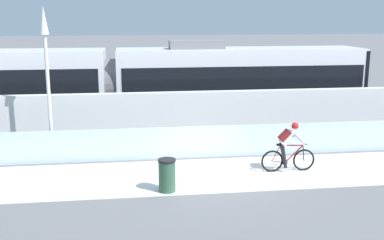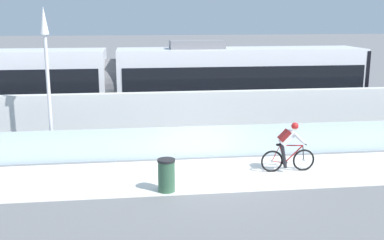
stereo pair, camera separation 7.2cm
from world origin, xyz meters
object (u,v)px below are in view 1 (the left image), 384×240
object	(u,v)px
cyclist_on_bike	(288,147)
trash_bin	(167,175)
lamp_post_antenna	(47,65)
tram	(111,85)

from	to	relation	value
cyclist_on_bike	trash_bin	distance (m)	4.18
cyclist_on_bike	lamp_post_antenna	bearing A→B (deg)	164.30
tram	cyclist_on_bike	distance (m)	9.03
cyclist_on_bike	trash_bin	world-z (taller)	cyclist_on_bike
tram	cyclist_on_bike	size ratio (longest dim) A/B	12.75
trash_bin	cyclist_on_bike	bearing A→B (deg)	17.41
cyclist_on_bike	trash_bin	xyz separation A→B (m)	(-3.98, -1.25, -0.32)
tram	trash_bin	distance (m)	8.42
cyclist_on_bike	lamp_post_antenna	xyz separation A→B (m)	(-7.66, 2.15, 2.49)
lamp_post_antenna	trash_bin	world-z (taller)	lamp_post_antenna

